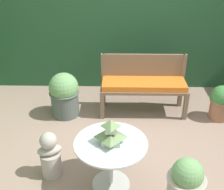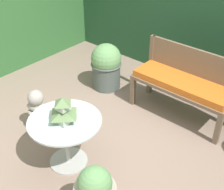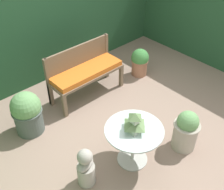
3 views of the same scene
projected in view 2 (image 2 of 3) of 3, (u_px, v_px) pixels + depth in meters
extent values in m
plane|color=gray|center=(123.00, 152.00, 3.51)|extent=(30.00, 30.00, 0.00)
cube|color=brown|center=(133.00, 91.00, 4.20)|extent=(0.06, 0.06, 0.40)
cube|color=brown|center=(218.00, 129.00, 3.53)|extent=(0.06, 0.06, 0.40)
cube|color=brown|center=(150.00, 80.00, 4.44)|extent=(0.06, 0.06, 0.40)
cube|color=brown|center=(182.00, 87.00, 3.86)|extent=(1.28, 0.45, 0.04)
cube|color=orange|center=(183.00, 83.00, 3.83)|extent=(1.23, 0.42, 0.08)
cube|color=brown|center=(151.00, 65.00, 4.32)|extent=(0.06, 0.06, 0.87)
cube|color=brown|center=(193.00, 62.00, 3.84)|extent=(1.23, 0.04, 0.36)
cylinder|color=#B7B7B2|center=(69.00, 161.00, 3.38)|extent=(0.41, 0.41, 0.02)
cylinder|color=#B7B7B2|center=(67.00, 142.00, 3.24)|extent=(0.04, 0.04, 0.56)
cylinder|color=silver|center=(65.00, 121.00, 3.08)|extent=(0.74, 0.74, 0.01)
torus|color=#B7B7B2|center=(65.00, 122.00, 3.08)|extent=(0.74, 0.74, 0.02)
cube|color=#B2BCA8|center=(64.00, 118.00, 3.06)|extent=(0.18, 0.18, 0.07)
pyramid|color=#668451|center=(64.00, 112.00, 3.02)|extent=(0.24, 0.24, 0.07)
cube|color=#B2BCA8|center=(63.00, 107.00, 2.98)|extent=(0.11, 0.11, 0.06)
pyramid|color=#668451|center=(62.00, 101.00, 2.95)|extent=(0.15, 0.15, 0.07)
cylinder|color=#A39E93|center=(39.00, 120.00, 3.76)|extent=(0.22, 0.22, 0.29)
ellipsoid|color=#A39E93|center=(37.00, 107.00, 3.65)|extent=(0.30, 0.24, 0.10)
sphere|color=#A39E93|center=(36.00, 98.00, 3.58)|extent=(0.19, 0.19, 0.19)
torus|color=#ADA393|center=(95.00, 188.00, 2.58)|extent=(0.37, 0.37, 0.03)
sphere|color=#66995B|center=(95.00, 183.00, 2.55)|extent=(0.29, 0.29, 0.29)
cylinder|color=#4C5651|center=(106.00, 75.00, 4.57)|extent=(0.41, 0.41, 0.39)
torus|color=#4C5651|center=(106.00, 64.00, 4.47)|extent=(0.44, 0.44, 0.03)
sphere|color=#66995B|center=(106.00, 59.00, 4.42)|extent=(0.43, 0.43, 0.43)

